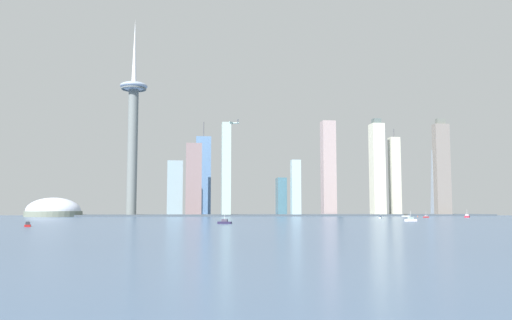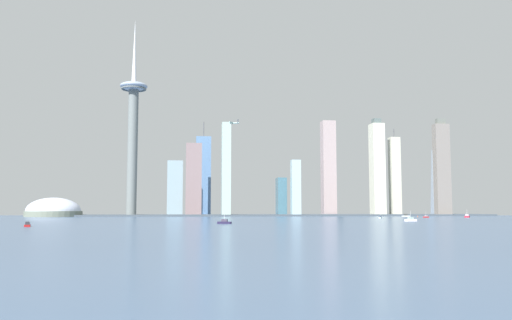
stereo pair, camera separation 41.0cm
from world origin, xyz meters
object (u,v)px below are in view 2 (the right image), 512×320
at_px(boat_3, 380,217).
at_px(skyscraper_2, 175,188).
at_px(observation_tower, 133,122).
at_px(boat_5, 27,225).
at_px(skyscraper_6, 434,182).
at_px(skyscraper_9, 203,176).
at_px(airplane, 232,123).
at_px(skyscraper_1, 281,197).
at_px(boat_6, 426,217).
at_px(skyscraper_3, 377,169).
at_px(skyscraper_11, 395,176).
at_px(skyscraper_5, 226,169).
at_px(boat_1, 467,216).
at_px(channel_buoy_0, 418,216).
at_px(boat_4, 406,216).
at_px(stadium_dome, 54,212).
at_px(boat_2, 411,220).
at_px(skyscraper_8, 336,193).
at_px(skyscraper_7, 296,188).
at_px(skyscraper_10, 194,179).
at_px(skyscraper_0, 442,169).
at_px(skyscraper_4, 328,168).
at_px(boat_0, 224,222).

bearing_deg(boat_3, skyscraper_2, -102.61).
bearing_deg(observation_tower, boat_5, -93.00).
height_order(skyscraper_6, skyscraper_9, skyscraper_9).
distance_m(boat_3, airplane, 327.15).
distance_m(skyscraper_1, boat_6, 283.44).
distance_m(skyscraper_3, skyscraper_6, 140.43).
bearing_deg(skyscraper_11, airplane, -174.25).
xyz_separation_m(skyscraper_5, boat_1, (336.04, -174.17, -77.73)).
bearing_deg(skyscraper_3, channel_buoy_0, -86.76).
distance_m(skyscraper_6, boat_4, 194.12).
bearing_deg(skyscraper_1, boat_3, -74.38).
distance_m(stadium_dome, skyscraper_11, 591.77).
bearing_deg(skyscraper_1, skyscraper_9, 160.78).
distance_m(skyscraper_6, skyscraper_9, 439.27).
bearing_deg(boat_4, channel_buoy_0, 81.80).
bearing_deg(skyscraper_3, boat_3, -110.34).
height_order(skyscraper_9, skyscraper_11, skyscraper_9).
bearing_deg(boat_4, skyscraper_9, -33.75).
relative_size(boat_4, boat_5, 0.84).
relative_size(skyscraper_11, boat_4, 12.74).
bearing_deg(boat_2, skyscraper_5, 99.29).
distance_m(skyscraper_8, boat_4, 193.68).
bearing_deg(skyscraper_2, skyscraper_7, -12.14).
height_order(skyscraper_1, boat_5, skyscraper_1).
height_order(skyscraper_6, boat_5, skyscraper_6).
height_order(skyscraper_10, boat_2, skyscraper_10).
xyz_separation_m(skyscraper_1, boat_4, (179.61, -126.49, -32.51)).
distance_m(skyscraper_0, boat_1, 178.83).
bearing_deg(boat_6, skyscraper_2, -48.56).
bearing_deg(skyscraper_8, boat_5, -124.41).
bearing_deg(boat_1, skyscraper_3, 51.59).
relative_size(skyscraper_4, boat_2, 13.96).
bearing_deg(boat_0, boat_1, 56.86).
distance_m(skyscraper_10, boat_6, 387.41).
xyz_separation_m(boat_5, channel_buoy_0, (462.88, 360.73, 0.19)).
bearing_deg(skyscraper_4, stadium_dome, -171.49).
bearing_deg(boat_2, stadium_dome, 126.70).
bearing_deg(stadium_dome, skyscraper_3, 2.71).
height_order(skyscraper_3, airplane, skyscraper_3).
xyz_separation_m(skyscraper_0, skyscraper_2, (-465.31, 68.26, -34.40)).
distance_m(stadium_dome, boat_5, 485.67).
bearing_deg(boat_4, skyscraper_3, -88.24).
bearing_deg(skyscraper_9, channel_buoy_0, -35.45).
xyz_separation_m(skyscraper_5, boat_5, (-182.46, -492.38, -78.20)).
height_order(skyscraper_2, skyscraper_5, skyscraper_5).
bearing_deg(stadium_dome, channel_buoy_0, -11.79).
bearing_deg(boat_3, boat_4, -179.76).
bearing_deg(boat_1, stadium_dome, 108.01).
distance_m(skyscraper_2, skyscraper_10, 43.60).
relative_size(boat_1, boat_4, 1.50).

